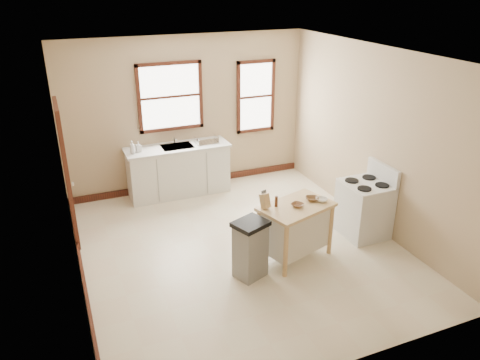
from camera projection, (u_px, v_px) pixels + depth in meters
name	position (u px, v px, depth m)	size (l,w,h in m)	color
floor	(240.00, 248.00, 6.93)	(5.00, 5.00, 0.00)	beige
ceiling	(240.00, 55.00, 5.81)	(5.00, 5.00, 0.00)	white
wall_back	(187.00, 114.00, 8.49)	(4.50, 0.04, 2.80)	tan
wall_left	(66.00, 186.00, 5.59)	(0.04, 5.00, 2.80)	tan
wall_right	(375.00, 140.00, 7.16)	(0.04, 5.00, 2.80)	tan
window_main	(170.00, 97.00, 8.23)	(1.17, 0.06, 1.22)	#34180E
window_side	(256.00, 97.00, 8.86)	(0.77, 0.06, 1.37)	#34180E
door_left	(67.00, 174.00, 6.84)	(0.06, 0.90, 2.10)	#34180E
baseboard_back	(191.00, 182.00, 9.00)	(4.50, 0.04, 0.12)	#34180E
baseboard_left	(84.00, 279.00, 6.13)	(0.04, 5.00, 0.12)	#34180E
sink_counter	(178.00, 170.00, 8.51)	(1.86, 0.62, 0.92)	silver
faucet	(174.00, 137.00, 8.43)	(0.03, 0.03, 0.22)	silver
soap_bottle_a	(132.00, 147.00, 7.93)	(0.09, 0.09, 0.23)	#B2B2B2
soap_bottle_b	(138.00, 147.00, 8.03)	(0.08, 0.08, 0.18)	#B2B2B2
dish_rack	(207.00, 140.00, 8.46)	(0.41, 0.30, 0.10)	silver
kitchen_island	(295.00, 231.00, 6.58)	(1.00, 0.63, 0.82)	tan
knife_block	(265.00, 201.00, 6.30)	(0.10, 0.10, 0.20)	#DFAD75
pepper_grinder	(276.00, 201.00, 6.36)	(0.04, 0.04, 0.15)	#462412
bowl_a	(297.00, 205.00, 6.38)	(0.16, 0.16, 0.04)	brown
bowl_b	(312.00, 199.00, 6.55)	(0.18, 0.18, 0.04)	brown
bowl_c	(322.00, 200.00, 6.52)	(0.16, 0.16, 0.05)	white
trash_bin	(250.00, 249.00, 6.14)	(0.42, 0.35, 0.82)	slate
gas_stove	(365.00, 201.00, 7.11)	(0.69, 0.70, 1.12)	silver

